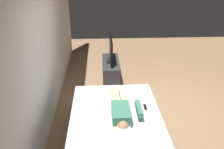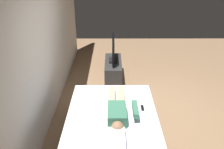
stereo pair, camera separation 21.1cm
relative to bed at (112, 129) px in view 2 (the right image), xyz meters
name	(u,v)px [view 2 (the right image)]	position (x,y,z in m)	size (l,w,h in m)	color
ground_plane	(142,115)	(0.75, -0.58, -0.26)	(10.00, 10.00, 0.00)	#8C6B4C
back_wall	(48,39)	(1.15, 1.18, 1.14)	(6.40, 0.10, 2.80)	silver
bed	(112,129)	(0.00, 0.00, 0.00)	(2.03, 1.49, 0.54)	brown
pillow	(112,142)	(-0.69, 0.00, 0.34)	(0.48, 0.34, 0.12)	white
person	(118,109)	(0.03, -0.09, 0.36)	(1.26, 0.46, 0.18)	#387056
remote	(142,108)	(0.18, -0.49, 0.29)	(0.15, 0.04, 0.02)	black
tv_stand	(113,71)	(2.28, -0.03, -0.01)	(1.10, 0.40, 0.50)	#2D2D2D
tv	(113,50)	(2.28, -0.03, 0.52)	(0.88, 0.20, 0.59)	black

